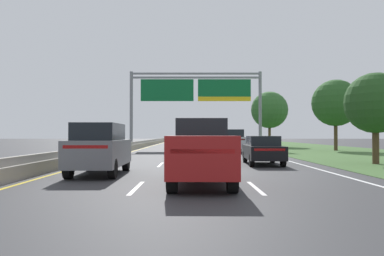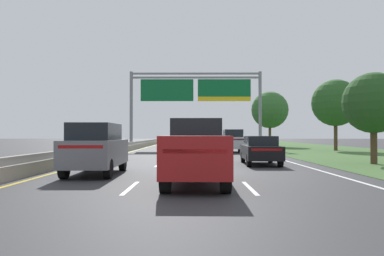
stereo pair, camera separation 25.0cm
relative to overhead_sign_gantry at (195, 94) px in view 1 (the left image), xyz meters
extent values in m
plane|color=#333335|center=(-0.30, -6.81, -6.30)|extent=(220.00, 220.00, 0.00)
cube|color=white|center=(-2.15, -31.31, -6.30)|extent=(0.14, 3.00, 0.01)
cube|color=white|center=(-2.15, -22.31, -6.30)|extent=(0.14, 3.00, 0.01)
cube|color=white|center=(-2.15, -13.31, -6.30)|extent=(0.14, 3.00, 0.01)
cube|color=white|center=(-2.15, -4.31, -6.30)|extent=(0.14, 3.00, 0.01)
cube|color=white|center=(-2.15, 4.69, -6.30)|extent=(0.14, 3.00, 0.01)
cube|color=white|center=(-2.15, 13.69, -6.30)|extent=(0.14, 3.00, 0.01)
cube|color=white|center=(-2.15, 22.69, -6.30)|extent=(0.14, 3.00, 0.01)
cube|color=white|center=(-2.15, 31.69, -6.30)|extent=(0.14, 3.00, 0.01)
cube|color=white|center=(-2.15, 40.69, -6.30)|extent=(0.14, 3.00, 0.01)
cube|color=white|center=(1.55, -31.31, -6.30)|extent=(0.14, 3.00, 0.01)
cube|color=white|center=(1.55, -22.31, -6.30)|extent=(0.14, 3.00, 0.01)
cube|color=white|center=(1.55, -13.31, -6.30)|extent=(0.14, 3.00, 0.01)
cube|color=white|center=(1.55, -4.31, -6.30)|extent=(0.14, 3.00, 0.01)
cube|color=white|center=(1.55, 4.69, -6.30)|extent=(0.14, 3.00, 0.01)
cube|color=white|center=(1.55, 13.69, -6.30)|extent=(0.14, 3.00, 0.01)
cube|color=white|center=(1.55, 22.69, -6.30)|extent=(0.14, 3.00, 0.01)
cube|color=white|center=(1.55, 31.69, -6.30)|extent=(0.14, 3.00, 0.01)
cube|color=white|center=(1.55, 40.69, -6.30)|extent=(0.14, 3.00, 0.01)
cube|color=white|center=(5.60, -6.81, -6.30)|extent=(0.16, 106.00, 0.01)
cube|color=gold|center=(-6.20, -6.81, -6.30)|extent=(0.16, 106.00, 0.01)
cube|color=#3D602D|center=(13.65, -6.81, -6.29)|extent=(14.00, 110.00, 0.02)
cube|color=#A8A399|center=(-6.90, -6.81, -6.03)|extent=(0.60, 110.00, 0.55)
cube|color=#A8A399|center=(-6.90, -6.81, -5.60)|extent=(0.25, 110.00, 0.30)
cylinder|color=gray|center=(-7.35, 0.09, -1.89)|extent=(0.36, 0.36, 8.83)
cylinder|color=gray|center=(7.35, 0.09, -1.89)|extent=(0.36, 0.36, 8.83)
cube|color=gray|center=(0.00, 0.09, 2.30)|extent=(14.70, 0.24, 0.20)
cube|color=gray|center=(0.00, 0.09, 1.85)|extent=(14.70, 0.24, 0.20)
cube|color=#0C602D|center=(-3.25, -0.09, 0.39)|extent=(6.00, 0.12, 2.49)
cube|color=#0C602D|center=(3.25, -0.09, 0.64)|extent=(6.00, 0.12, 1.99)
cube|color=yellow|center=(3.25, -0.09, -0.61)|extent=(6.00, 0.12, 0.50)
cube|color=maroon|center=(-0.11, -30.53, -5.38)|extent=(2.08, 5.43, 1.00)
cube|color=black|center=(-0.10, -29.68, -4.49)|extent=(1.75, 1.93, 0.78)
cube|color=#B21414|center=(-0.15, -33.19, -5.08)|extent=(1.68, 0.11, 0.12)
cube|color=maroon|center=(-0.14, -32.26, -4.78)|extent=(2.03, 1.97, 0.20)
cylinder|color=black|center=(-0.93, -28.68, -5.88)|extent=(0.31, 0.84, 0.84)
cylinder|color=black|center=(0.77, -28.71, -5.88)|extent=(0.31, 0.84, 0.84)
cylinder|color=black|center=(-0.99, -32.35, -5.88)|extent=(0.31, 0.84, 0.84)
cylinder|color=black|center=(0.71, -32.38, -5.88)|extent=(0.31, 0.84, 0.84)
cube|color=black|center=(3.47, -22.20, -5.61)|extent=(1.95, 4.45, 0.72)
cube|color=black|center=(3.47, -22.25, -4.99)|extent=(1.63, 2.34, 0.52)
cube|color=#B21414|center=(3.41, -24.36, -5.40)|extent=(1.53, 0.12, 0.12)
cylinder|color=black|center=(2.71, -20.69, -5.97)|extent=(0.24, 0.67, 0.66)
cylinder|color=black|center=(4.31, -20.73, -5.97)|extent=(0.24, 0.67, 0.66)
cylinder|color=black|center=(2.63, -23.68, -5.97)|extent=(0.24, 0.67, 0.66)
cylinder|color=black|center=(4.22, -23.72, -5.97)|extent=(0.24, 0.67, 0.66)
cube|color=#193D23|center=(3.31, 7.93, -5.61)|extent=(1.89, 4.43, 0.72)
cube|color=black|center=(3.31, 7.88, -4.99)|extent=(1.60, 2.32, 0.52)
cube|color=#B21414|center=(3.34, 5.77, -5.40)|extent=(1.53, 0.10, 0.12)
cylinder|color=black|center=(2.49, 9.41, -5.97)|extent=(0.23, 0.66, 0.66)
cylinder|color=black|center=(4.09, 9.43, -5.97)|extent=(0.23, 0.66, 0.66)
cylinder|color=black|center=(2.53, 6.42, -5.97)|extent=(0.23, 0.66, 0.66)
cylinder|color=black|center=(4.13, 6.44, -5.97)|extent=(0.23, 0.66, 0.66)
cube|color=#161E47|center=(-0.06, 14.37, -5.40)|extent=(1.93, 4.71, 1.05)
cube|color=black|center=(-0.05, 14.22, -4.53)|extent=(1.65, 3.01, 0.68)
cube|color=#B21414|center=(-0.04, 12.06, -5.08)|extent=(1.60, 0.09, 0.12)
cylinder|color=black|center=(-0.89, 15.96, -5.92)|extent=(0.26, 0.76, 0.76)
cylinder|color=black|center=(0.75, 15.97, -5.92)|extent=(0.26, 0.76, 0.76)
cylinder|color=black|center=(-0.87, 12.76, -5.92)|extent=(0.26, 0.76, 0.76)
cylinder|color=black|center=(0.77, 12.78, -5.92)|extent=(0.26, 0.76, 0.76)
cube|color=#B2B5BA|center=(3.40, -7.81, -5.40)|extent=(1.95, 4.72, 1.05)
cube|color=black|center=(3.40, -7.96, -4.53)|extent=(1.66, 3.02, 0.68)
cube|color=#B21414|center=(3.37, -10.12, -5.08)|extent=(1.60, 0.10, 0.12)
cylinder|color=black|center=(2.59, -6.20, -5.92)|extent=(0.27, 0.76, 0.76)
cylinder|color=black|center=(4.23, -6.22, -5.92)|extent=(0.27, 0.76, 0.76)
cylinder|color=black|center=(2.56, -9.40, -5.92)|extent=(0.27, 0.76, 0.76)
cylinder|color=black|center=(4.20, -9.41, -5.92)|extent=(0.27, 0.76, 0.76)
cube|color=slate|center=(-4.23, -27.38, -5.40)|extent=(1.99, 4.73, 1.05)
cube|color=black|center=(-4.23, -27.53, -4.53)|extent=(1.69, 3.03, 0.68)
cube|color=#B21414|center=(-4.19, -29.69, -5.08)|extent=(1.60, 0.11, 0.12)
cylinder|color=black|center=(-5.08, -25.79, -5.92)|extent=(0.27, 0.76, 0.76)
cylinder|color=black|center=(-3.44, -25.76, -5.92)|extent=(0.27, 0.76, 0.76)
cylinder|color=black|center=(-5.02, -28.99, -5.92)|extent=(0.27, 0.76, 0.76)
cylinder|color=black|center=(-3.38, -28.96, -5.92)|extent=(0.27, 0.76, 0.76)
cylinder|color=#4C3823|center=(9.82, -21.95, -5.27)|extent=(0.36, 0.36, 2.07)
sphere|color=#234C1E|center=(9.82, -21.95, -2.88)|extent=(3.39, 3.39, 3.39)
cylinder|color=#4C3823|center=(14.27, -4.35, -4.81)|extent=(0.36, 0.36, 2.98)
sphere|color=#285623|center=(14.27, -4.35, -1.41)|extent=(4.77, 4.77, 4.77)
cylinder|color=#4C3823|center=(10.20, 8.88, -4.79)|extent=(0.36, 0.36, 3.02)
sphere|color=#33662D|center=(10.20, 8.88, -1.27)|extent=(5.03, 5.03, 5.03)
camera|label=1|loc=(-0.42, -43.11, -4.64)|focal=35.56mm
camera|label=2|loc=(-0.18, -43.11, -4.64)|focal=35.56mm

